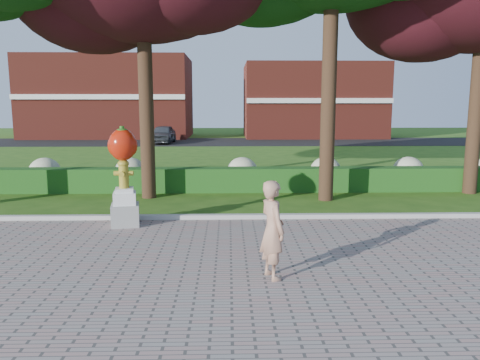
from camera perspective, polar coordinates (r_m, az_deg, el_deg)
The scene contains 10 objects.
ground at distance 9.05m, azimuth -4.68°, elevation -9.58°, with size 100.00×100.00×0.00m, color #2A5314.
curb at distance 11.91m, azimuth -3.87°, elevation -4.58°, with size 40.00×0.18×0.15m, color #ADADA5.
lawn_hedge at distance 15.76m, azimuth -3.26°, elevation 0.04°, with size 24.00×0.70×0.80m, color #1A4B15.
hydrangea_row at distance 16.72m, azimuth -1.20°, elevation 1.10°, with size 20.10×1.10×0.99m.
street at distance 36.67m, azimuth -2.21°, elevation 4.68°, with size 50.00×8.00×0.02m, color black.
building_left at distance 43.84m, azimuth -15.50°, elevation 9.66°, with size 14.00×8.00×7.00m, color maroon.
building_right at distance 43.21m, azimuth 8.70°, elevation 9.50°, with size 12.00×8.00×6.40m, color maroon.
hydrant_sculpture at distance 11.36m, azimuth -13.99°, elevation 0.77°, with size 0.75×0.75×2.37m.
woman at distance 7.78m, azimuth 3.98°, elevation -6.05°, with size 0.60×0.40×1.65m, color tan.
parked_car at distance 35.74m, azimuth -9.38°, elevation 5.55°, with size 1.60×3.98×1.36m, color #43454B.
Camera 1 is at (0.52, -8.55, 2.91)m, focal length 35.00 mm.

